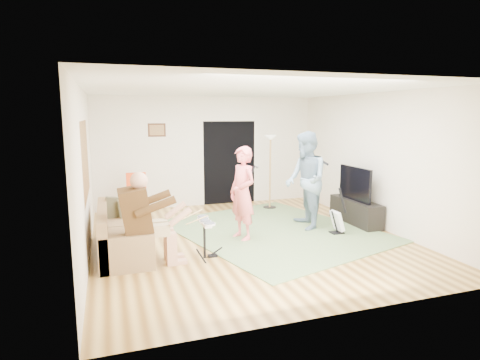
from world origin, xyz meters
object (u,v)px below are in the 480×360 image
sofa (119,238)px  drum_kit (205,241)px  dining_chair (138,204)px  television (355,184)px  guitarist (306,180)px  guitar_spare (338,221)px  singer (243,193)px  torchiere_lamp (270,159)px  tv_cabinet (356,212)px

sofa → drum_kit: 1.44m
dining_chair → television: 4.63m
sofa → drum_kit: size_ratio=2.99×
guitarist → guitar_spare: guitarist is taller
drum_kit → guitarist: size_ratio=0.33×
singer → sofa: bearing=-104.8°
torchiere_lamp → dining_chair: 3.27m
guitarist → television: (1.13, -0.03, -0.12)m
singer → guitarist: (1.42, 0.28, 0.12)m
torchiere_lamp → guitarist: bearing=-90.0°
tv_cabinet → television: bearing=180.0°
sofa → guitar_spare: size_ratio=2.14×
sofa → torchiere_lamp: 4.33m
guitar_spare → television: bearing=36.5°
sofa → tv_cabinet: sofa is taller
sofa → tv_cabinet: 4.80m
guitar_spare → torchiere_lamp: size_ratio=0.51×
sofa → guitar_spare: bearing=-2.6°
torchiere_lamp → singer: bearing=-124.0°
torchiere_lamp → television: 2.20m
singer → tv_cabinet: (2.61, 0.25, -0.60)m
guitar_spare → tv_cabinet: size_ratio=0.64×
guitarist → guitar_spare: (0.41, -0.57, -0.72)m
drum_kit → torchiere_lamp: (2.32, 2.86, 0.94)m
sofa → television: television is taller
singer → tv_cabinet: 2.69m
sofa → tv_cabinet: size_ratio=1.38×
tv_cabinet → dining_chair: bearing=158.7°
guitarist → tv_cabinet: size_ratio=1.39×
singer → dining_chair: singer is taller
singer → guitarist: 1.46m
torchiere_lamp → tv_cabinet: torchiere_lamp is taller
guitar_spare → torchiere_lamp: (-0.41, 2.39, 0.96)m
tv_cabinet → television: size_ratio=1.35×
guitarist → television: 1.14m
drum_kit → television: size_ratio=0.62×
singer → television: (2.56, 0.25, -0.00)m
sofa → tv_cabinet: (4.79, 0.35, -0.01)m
torchiere_lamp → tv_cabinet: size_ratio=1.27×
drum_kit → guitarist: 2.63m
dining_chair → tv_cabinet: size_ratio=0.73×
torchiere_lamp → sofa: bearing=-148.5°
guitarist → torchiere_lamp: size_ratio=1.10×
guitar_spare → television: size_ratio=0.87×
guitarist → dining_chair: guitarist is taller
singer → guitar_spare: size_ratio=1.90×
sofa → torchiere_lamp: (3.60, 2.21, 0.96)m
guitar_spare → tv_cabinet: guitar_spare is taller
singer → guitarist: size_ratio=0.88×
torchiere_lamp → dining_chair: torchiere_lamp is taller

